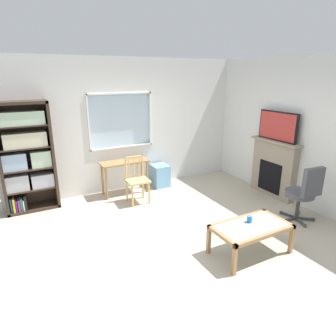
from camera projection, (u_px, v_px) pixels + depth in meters
ground at (186, 236)px, 4.60m from camera, size 6.04×5.84×0.02m
wall_back_with_window at (128, 126)px, 6.22m from camera, size 5.04×0.15×2.74m
wall_right at (309, 134)px, 5.34m from camera, size 0.12×5.04×2.74m
bookshelf at (26, 156)px, 5.21m from camera, size 0.90×0.38×1.98m
desk_under_window at (125, 167)px, 6.06m from camera, size 0.98×0.38×0.70m
wooden_chair at (137, 179)px, 5.69m from camera, size 0.43×0.41×0.90m
plastic_drawer_unit at (160, 175)px, 6.58m from camera, size 0.35×0.40×0.49m
fireplace at (274, 168)px, 5.99m from camera, size 0.26×1.11×1.16m
tv at (278, 126)px, 5.72m from camera, size 0.06×0.91×0.57m
office_chair at (304, 191)px, 4.87m from camera, size 0.57×0.58×1.00m
coffee_table at (251, 229)px, 4.05m from camera, size 1.07×0.59×0.43m
sippy_cup at (250, 219)px, 4.10m from camera, size 0.07×0.07×0.09m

